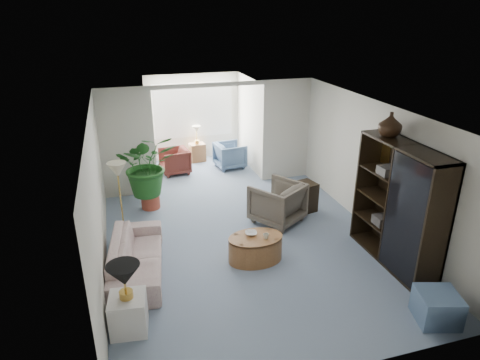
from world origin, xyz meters
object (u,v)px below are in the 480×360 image
object	(u,v)px
sunroom_chair_blue	(230,155)
coffee_cup	(266,236)
coffee_bowl	(251,233)
side_table_dark	(303,197)
entertainment_cabinet	(398,205)
framed_picture	(382,149)
cabinet_urn	(390,124)
plant_pot	(151,201)
ottoman	(437,307)
floor_lamp	(117,170)
sunroom_table	(197,152)
end_table	(129,314)
sofa	(137,257)
table_lamp	(124,275)
coffee_table	(255,248)
wingback_chair	(277,203)
sunroom_chair_maroon	(175,161)

from	to	relation	value
sunroom_chair_blue	coffee_cup	bearing A→B (deg)	165.10
coffee_bowl	side_table_dark	size ratio (longest dim) A/B	0.32
entertainment_cabinet	sunroom_chair_blue	world-z (taller)	entertainment_cabinet
framed_picture	entertainment_cabinet	xyz separation A→B (m)	(-0.23, -0.97, -0.66)
cabinet_urn	plant_pot	xyz separation A→B (m)	(-3.78, 2.77, -2.12)
ottoman	floor_lamp	bearing A→B (deg)	135.78
sunroom_table	floor_lamp	bearing A→B (deg)	-121.94
plant_pot	coffee_cup	bearing A→B (deg)	-58.17
end_table	coffee_cup	world-z (taller)	coffee_cup
side_table_dark	plant_pot	xyz separation A→B (m)	(-3.10, 1.08, -0.16)
coffee_cup	entertainment_cabinet	world-z (taller)	entertainment_cabinet
plant_pot	sunroom_chair_blue	distance (m)	3.03
sofa	floor_lamp	world-z (taller)	floor_lamp
table_lamp	coffee_table	bearing A→B (deg)	27.72
floor_lamp	sunroom_table	xyz separation A→B (m)	(2.18, 3.50, -0.99)
wingback_chair	side_table_dark	world-z (taller)	wingback_chair
end_table	coffee_table	size ratio (longest dim) A/B	0.56
side_table_dark	plant_pot	distance (m)	3.29
table_lamp	sunroom_chair_maroon	distance (m)	5.90
table_lamp	side_table_dark	distance (m)	4.64
ottoman	plant_pot	xyz separation A→B (m)	(-3.46, 4.78, -0.06)
floor_lamp	coffee_bowl	world-z (taller)	floor_lamp
coffee_cup	sunroom_table	distance (m)	5.39
coffee_table	side_table_dark	world-z (taller)	side_table_dark
coffee_table	coffee_cup	world-z (taller)	coffee_cup
table_lamp	end_table	bearing A→B (deg)	0.00
coffee_bowl	plant_pot	world-z (taller)	coffee_bowl
sofa	sunroom_chair_blue	xyz separation A→B (m)	(2.77, 4.33, 0.05)
sofa	floor_lamp	xyz separation A→B (m)	(-0.16, 1.59, 0.95)
entertainment_cabinet	ottoman	xyz separation A→B (m)	(-0.32, -1.51, -0.82)
end_table	coffee_cup	distance (m)	2.56
coffee_cup	wingback_chair	distance (m)	1.51
plant_pot	sunroom_chair_maroon	size ratio (longest dim) A/B	0.56
plant_pot	sunroom_table	world-z (taller)	sunroom_table
table_lamp	coffee_cup	size ratio (longest dim) A/B	4.55
floor_lamp	side_table_dark	bearing A→B (deg)	-4.07
end_table	floor_lamp	world-z (taller)	floor_lamp
table_lamp	coffee_bowl	distance (m)	2.50
coffee_bowl	sunroom_chair_maroon	size ratio (longest dim) A/B	0.28
coffee_bowl	ottoman	bearing A→B (deg)	-48.88
sofa	sunroom_chair_maroon	world-z (taller)	sunroom_chair_maroon
end_table	plant_pot	size ratio (longest dim) A/B	1.32
end_table	table_lamp	bearing A→B (deg)	0.00
end_table	floor_lamp	xyz separation A→B (m)	(0.04, 2.94, 0.99)
floor_lamp	cabinet_urn	size ratio (longest dim) A/B	0.89
framed_picture	sunroom_chair_maroon	size ratio (longest dim) A/B	0.69
ottoman	plant_pot	world-z (taller)	ottoman
coffee_bowl	sunroom_table	size ratio (longest dim) A/B	0.40
cabinet_urn	sunroom_chair_maroon	xyz separation A→B (m)	(-2.96, 4.70, -1.96)
coffee_table	sunroom_chair_maroon	bearing A→B (deg)	98.88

